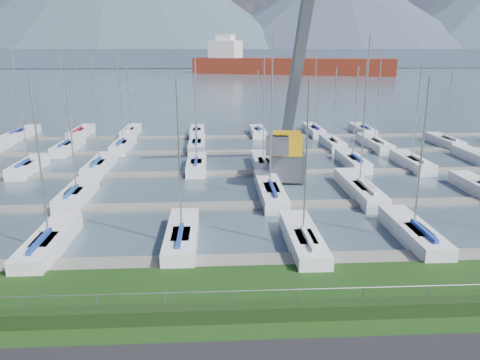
{
  "coord_description": "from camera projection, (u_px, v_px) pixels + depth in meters",
  "views": [
    {
      "loc": [
        -1.7,
        -18.77,
        11.61
      ],
      "look_at": [
        0.0,
        12.0,
        3.0
      ],
      "focal_mm": 35.0,
      "sensor_mm": 36.0,
      "label": 1
    }
  ],
  "objects": [
    {
      "name": "path",
      "position": [
        261.0,
        356.0,
        18.37
      ],
      "size": [
        160.0,
        2.0,
        0.04
      ],
      "primitive_type": "cube",
      "color": "black",
      "rests_on": "grass"
    },
    {
      "name": "docks",
      "position": [
        232.0,
        173.0,
        46.32
      ],
      "size": [
        90.0,
        41.6,
        0.25
      ],
      "color": "slate",
      "rests_on": "water"
    },
    {
      "name": "fence",
      "position": [
        255.0,
        291.0,
        20.94
      ],
      "size": [
        80.0,
        0.04,
        0.04
      ],
      "primitive_type": "cylinder",
      "rotation": [
        0.0,
        1.57,
        0.0
      ],
      "color": "gray",
      "rests_on": "grass"
    },
    {
      "name": "hedge",
      "position": [
        255.0,
        312.0,
        20.78
      ],
      "size": [
        80.0,
        0.7,
        0.7
      ],
      "primitive_type": "cube",
      "color": "black",
      "rests_on": "grass"
    },
    {
      "name": "cargo_ship_mid",
      "position": [
        283.0,
        66.0,
        233.87
      ],
      "size": [
        99.59,
        53.81,
        21.5
      ],
      "rotation": [
        0.0,
        0.0,
        -0.38
      ],
      "color": "maroon",
      "rests_on": "water"
    },
    {
      "name": "sailboat_fleet",
      "position": [
        220.0,
        112.0,
        48.01
      ],
      "size": [
        75.46,
        49.34,
        13.84
      ],
      "color": "#1B3399",
      "rests_on": "water"
    },
    {
      "name": "crane",
      "position": [
        290.0,
        119.0,
        43.75
      ],
      "size": [
        4.98,
        13.33,
        22.35
      ],
      "rotation": [
        0.0,
        0.0,
        -0.11
      ],
      "color": "#52565A",
      "rests_on": "water"
    },
    {
      "name": "mountains",
      "position": [
        223.0,
        7.0,
        398.18
      ],
      "size": [
        1190.0,
        360.0,
        115.0
      ],
      "color": "#434C62",
      "rests_on": "water"
    },
    {
      "name": "foothill",
      "position": [
        216.0,
        58.0,
        336.98
      ],
      "size": [
        900.0,
        80.0,
        12.0
      ],
      "primitive_type": "cube",
      "color": "#404A5E",
      "rests_on": "water"
    },
    {
      "name": "water",
      "position": [
        216.0,
        71.0,
        271.39
      ],
      "size": [
        800.0,
        540.0,
        0.2
      ],
      "primitive_type": "cube",
      "color": "#425461"
    }
  ]
}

